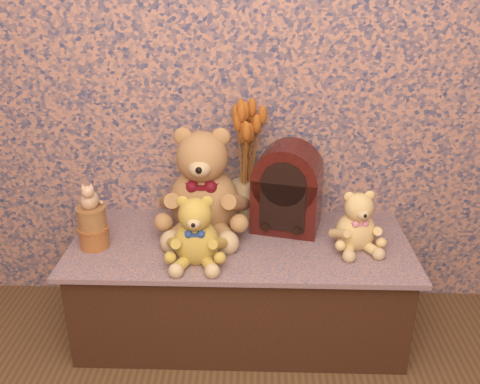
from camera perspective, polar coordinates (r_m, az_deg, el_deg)
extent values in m
cube|color=navy|center=(2.15, 0.29, 19.41)|extent=(3.00, 0.10, 2.60)
cube|color=#3B4B79|center=(2.23, 0.04, -10.21)|extent=(1.36, 0.60, 0.43)
cylinder|color=tan|center=(2.24, 0.59, -1.06)|extent=(0.12, 0.12, 0.19)
cylinder|color=gold|center=(2.15, -15.59, -4.73)|extent=(0.13, 0.13, 0.08)
cylinder|color=tan|center=(2.11, -15.84, -2.70)|extent=(0.14, 0.14, 0.09)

